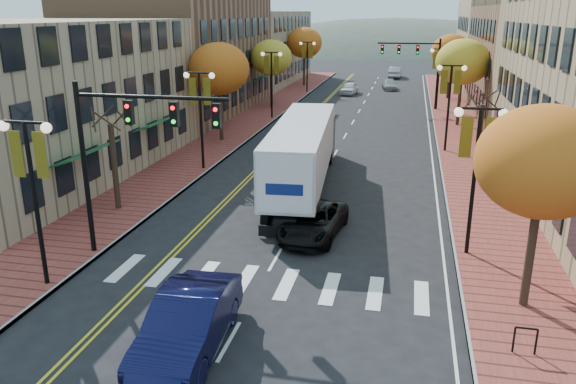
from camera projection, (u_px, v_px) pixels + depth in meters
The scene contains 31 objects.
ground at pixel (248, 309), 18.74m from camera, with size 200.00×200.00×0.00m, color black.
sidewalk_left at pixel (252, 120), 50.77m from camera, with size 4.00×85.00×0.15m, color brown.
sidewalk_right at pixel (458, 129), 47.14m from camera, with size 4.00×85.00×0.15m, color brown.
building_left_near at pixel (29, 100), 32.88m from camera, with size 12.00×22.00×9.00m, color #9E8966.
building_left_mid at pixel (181, 55), 53.97m from camera, with size 12.00×24.00×11.00m, color brown.
building_left_far at pixel (251, 47), 77.46m from camera, with size 12.00×26.00×9.50m, color #9E8966.
building_right_mid at pixel (561, 62), 52.55m from camera, with size 15.00×24.00×10.00m, color brown.
building_right_far at pixel (521, 44), 72.87m from camera, with size 15.00×20.00×11.00m, color #9E8966.
tree_left_a at pixel (115, 167), 27.31m from camera, with size 0.28×0.28×4.20m.
tree_left_b at pixel (219, 69), 41.21m from camera, with size 4.48×4.48×7.21m.
tree_left_c at pixel (271, 58), 56.22m from camera, with size 4.16×4.16×6.69m.
tree_left_d at pixel (304, 43), 72.79m from camera, with size 4.61×4.61×7.42m.
tree_right_a at pixel (543, 162), 17.24m from camera, with size 4.16×4.16×6.69m.
tree_right_b at pixel (479, 140), 32.99m from camera, with size 0.28×0.28×4.20m.
tree_right_c at pixel (463, 62), 46.89m from camera, with size 4.48×4.48×7.21m.
tree_right_d at pixel (451, 51), 61.82m from camera, with size 4.35×4.35×7.00m.
lamp_left_a at pixel (31, 172), 18.94m from camera, with size 1.96×0.36×6.05m.
lamp_left_b at pixel (200, 102), 33.82m from camera, with size 1.96×0.36×6.05m.
lamp_left_c at pixel (272, 72), 50.57m from camera, with size 1.96×0.36×6.05m.
lamp_left_d at pixel (307, 57), 67.31m from camera, with size 1.96×0.36×6.05m.
lamp_right_a at pixel (477, 153), 21.50m from camera, with size 1.96×0.36×6.05m.
lamp_right_b at pixel (450, 91), 38.24m from camera, with size 1.96×0.36×6.05m.
lamp_right_c at pixel (439, 67), 54.99m from camera, with size 1.96×0.36×6.05m.
traffic_mast_near at pixel (127, 138), 21.13m from camera, with size 6.10×0.35×7.00m.
traffic_mast_far at pixel (419, 60), 55.20m from camera, with size 6.10×0.34×7.00m.
semi_truck at pixel (304, 148), 30.78m from camera, with size 3.76×16.06×3.98m.
navy_sedan at pixel (188, 324), 16.15m from camera, with size 1.89×5.43×1.79m, color black.
black_suv at pixel (313, 221), 24.64m from camera, with size 2.27×4.92×1.37m, color black.
car_far_white at pixel (349, 88), 67.15m from camera, with size 1.69×4.21×1.43m, color silver.
car_far_silver at pixel (389, 85), 71.27m from camera, with size 1.68×4.14×1.20m, color #97969D.
car_far_oncoming at pixel (395, 72), 83.79m from camera, with size 1.71×4.90×1.61m, color #ABABB3.
Camera 1 is at (4.85, -15.98, 9.46)m, focal length 35.00 mm.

